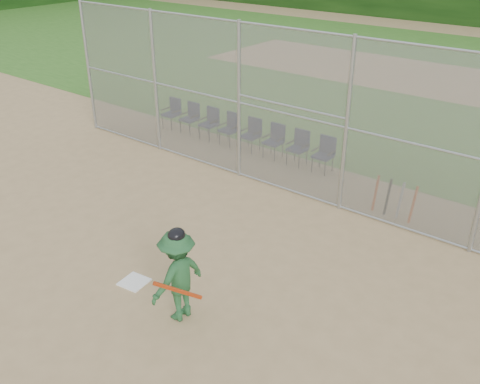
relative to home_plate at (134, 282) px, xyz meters
The scene contains 15 objects.
ground 0.58m from the home_plate, ahead, with size 100.00×100.00×0.00m, color tan.
grass_strip 17.97m from the home_plate, 88.16° to the left, with size 100.00×100.00×0.00m, color #2F611D.
dirt_patch_far 17.97m from the home_plate, 88.16° to the left, with size 24.00×24.00×0.00m, color tan.
backstop_fence 5.40m from the home_plate, 83.35° to the left, with size 16.09×0.09×4.00m.
home_plate is the anchor object (origin of this frame).
batter_at_plate 1.58m from the home_plate, ahead, with size 0.97×1.28×1.73m.
spare_bats 6.07m from the home_plate, 63.59° to the left, with size 0.96×0.29×0.85m.
chair_0 8.52m from the home_plate, 130.05° to the left, with size 0.54×0.52×0.96m, color #0F1639, non-canonical shape.
chair_1 8.02m from the home_plate, 125.60° to the left, with size 0.54×0.52×0.96m, color #0F1639, non-canonical shape.
chair_2 7.58m from the home_plate, 120.61° to the left, with size 0.54×0.52×0.96m, color #0F1639, non-canonical shape.
chair_3 7.20m from the home_plate, 115.04° to the left, with size 0.54×0.52×0.96m, color #0F1639, non-canonical shape.
chair_4 6.90m from the home_plate, 108.91° to the left, with size 0.54×0.52×0.96m, color #0F1639, non-canonical shape.
chair_5 6.68m from the home_plate, 102.30° to the left, with size 0.54×0.52×0.96m, color #0F1639, non-canonical shape.
chair_6 6.56m from the home_plate, 95.35° to the left, with size 0.54×0.52×0.96m, color #0F1639, non-canonical shape.
chair_7 6.53m from the home_plate, 88.23° to the left, with size 0.54×0.52×0.96m, color #0F1639, non-canonical shape.
Camera 1 is at (6.02, -5.14, 5.98)m, focal length 40.00 mm.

